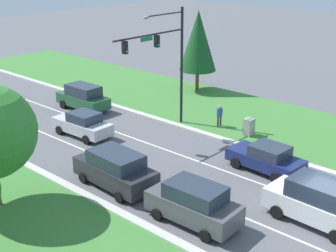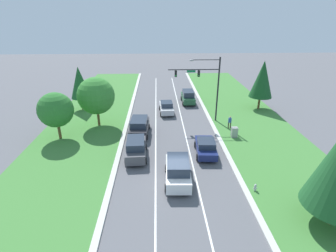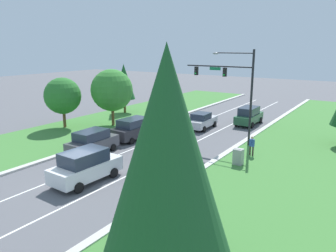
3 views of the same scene
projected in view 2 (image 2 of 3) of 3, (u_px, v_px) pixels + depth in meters
ground_plane at (177, 185)px, 22.50m from camera, size 160.00×160.00×0.00m
curb_strip_right at (241, 182)px, 22.68m from camera, size 0.50×90.00×0.15m
curb_strip_left at (110, 186)px, 22.25m from camera, size 0.50×90.00×0.15m
grass_verge_right at (301, 181)px, 22.90m from camera, size 10.00×90.00×0.08m
grass_verge_left at (48, 188)px, 22.07m from camera, size 10.00×90.00×0.08m
lane_stripe_inner_left at (156, 185)px, 22.43m from camera, size 0.14×81.00×0.01m
lane_stripe_inner_right at (197, 184)px, 22.57m from camera, size 0.14×81.00×0.01m
traffic_signal_mast at (205, 81)px, 33.59m from camera, size 6.61×0.41×8.58m
charcoal_suv at (139, 126)px, 31.53m from camera, size 2.43×5.10×2.04m
forest_suv at (188, 97)px, 42.69m from camera, size 2.09×4.79×2.07m
white_suv at (178, 170)px, 22.57m from camera, size 2.41×4.96×2.18m
graphite_suv at (136, 148)px, 26.48m from camera, size 2.25×4.66×2.02m
navy_sedan at (206, 147)px, 27.13m from camera, size 2.32×4.61×1.66m
silver_sedan at (166, 107)px, 38.44m from camera, size 2.18×4.62×1.76m
utility_cabinet at (234, 132)px, 30.84m from camera, size 0.70×0.60×1.29m
pedestrian at (230, 122)px, 33.13m from camera, size 0.41×0.29×1.69m
fire_hydrant at (255, 188)px, 21.56m from camera, size 0.34×0.20×0.70m
conifer_near_right_tree at (262, 79)px, 38.45m from camera, size 3.37×3.37×7.38m
oak_near_left_tree at (96, 96)px, 32.75m from camera, size 4.66×4.66×6.40m
oak_far_left_tree at (56, 110)px, 29.38m from camera, size 3.96×3.96×5.57m
conifer_mid_left_tree at (80, 83)px, 38.30m from camera, size 2.88×2.88×6.57m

